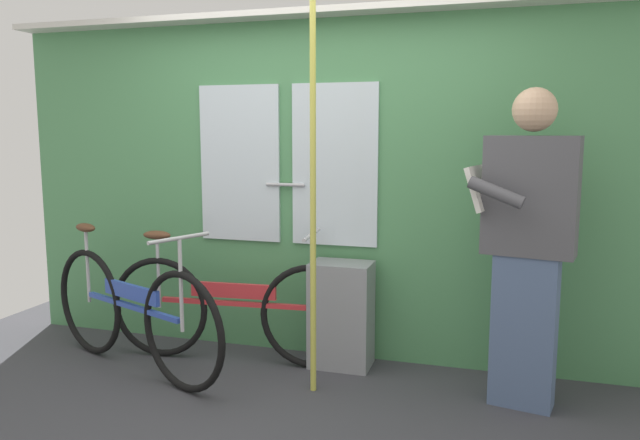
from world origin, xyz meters
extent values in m
cube|color=#38383D|center=(0.00, 0.00, -0.02)|extent=(5.55, 3.94, 0.04)
cube|color=#4C8C56|center=(0.00, 1.17, 1.16)|extent=(4.55, 0.08, 2.32)
cube|color=silver|center=(-0.55, 1.12, 1.34)|extent=(0.60, 0.02, 1.10)
cube|color=silver|center=(0.15, 1.12, 1.34)|extent=(0.60, 0.02, 1.10)
cylinder|color=#B2B2B7|center=(-0.20, 1.10, 1.21)|extent=(0.28, 0.02, 0.02)
cube|color=silver|center=(0.00, 1.07, 2.34)|extent=(4.55, 0.28, 0.04)
torus|color=black|center=(0.07, 0.84, 0.35)|extent=(0.71, 0.10, 0.71)
torus|color=black|center=(-1.02, 0.75, 0.35)|extent=(0.71, 0.10, 0.71)
cube|color=red|center=(-0.47, 0.80, 0.41)|extent=(1.04, 0.12, 0.03)
cube|color=red|center=(-0.47, 0.80, 0.50)|extent=(0.60, 0.08, 0.10)
cylinder|color=#B7B7BC|center=(-1.02, 0.75, 0.61)|extent=(0.02, 0.02, 0.51)
ellipsoid|color=brown|center=(-1.02, 0.75, 0.87)|extent=(0.21, 0.11, 0.06)
cylinder|color=#B7B7BC|center=(0.07, 0.84, 0.63)|extent=(0.02, 0.02, 0.55)
cylinder|color=#B7B7BC|center=(0.07, 0.84, 0.91)|extent=(0.06, 0.44, 0.02)
torus|color=black|center=(-0.57, 0.27, 0.38)|extent=(0.71, 0.33, 0.75)
torus|color=black|center=(-1.53, 0.67, 0.38)|extent=(0.71, 0.33, 0.75)
cube|color=#2D4CB2|center=(-1.05, 0.47, 0.44)|extent=(0.93, 0.41, 0.03)
cube|color=#2D4CB2|center=(-1.05, 0.47, 0.53)|extent=(0.54, 0.24, 0.10)
cylinder|color=#B7B7BC|center=(-1.53, 0.67, 0.64)|extent=(0.02, 0.02, 0.53)
ellipsoid|color=brown|center=(-1.53, 0.67, 0.91)|extent=(0.22, 0.16, 0.06)
cylinder|color=#B7B7BC|center=(-0.57, 0.27, 0.66)|extent=(0.02, 0.02, 0.57)
cylinder|color=#B7B7BC|center=(-0.57, 0.27, 0.95)|extent=(0.19, 0.42, 0.02)
cube|color=slate|center=(1.40, 0.67, 0.44)|extent=(0.38, 0.25, 0.89)
cube|color=#4C4C51|center=(1.40, 0.67, 1.22)|extent=(0.53, 0.29, 0.66)
sphere|color=tan|center=(1.40, 0.67, 1.69)|extent=(0.24, 0.24, 0.24)
cube|color=silver|center=(1.13, 0.72, 1.25)|extent=(0.17, 0.35, 0.26)
cylinder|color=#4C4C51|center=(1.22, 0.47, 1.25)|extent=(0.31, 0.13, 0.17)
cylinder|color=#4C4C51|center=(1.31, 0.91, 1.25)|extent=(0.31, 0.13, 0.17)
cube|color=gray|center=(0.25, 0.95, 0.36)|extent=(0.40, 0.28, 0.71)
cylinder|color=#C6C14C|center=(0.19, 0.51, 1.16)|extent=(0.04, 0.04, 2.32)
camera|label=1|loc=(1.27, -2.93, 1.57)|focal=34.67mm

